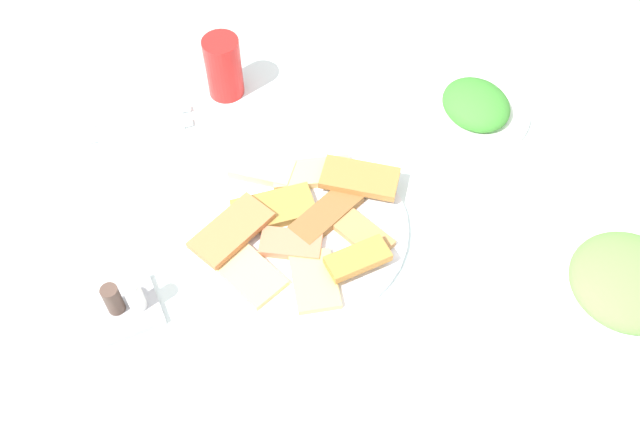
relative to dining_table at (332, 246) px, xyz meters
name	(u,v)px	position (x,y,z in m)	size (l,w,h in m)	color
ground_plane	(328,387)	(0.00, 0.00, -0.64)	(6.00, 6.00, 0.00)	#B0B9AD
dining_table	(332,246)	(0.00, 0.00, 0.00)	(1.24, 0.80, 0.72)	white
pide_platter	(301,224)	(0.05, 0.01, 0.09)	(0.36, 0.35, 0.04)	white
salad_plate_greens	(475,107)	(-0.29, -0.20, 0.10)	(0.20, 0.20, 0.06)	white
salad_plate_rice	(627,283)	(-0.43, 0.19, 0.10)	(0.25, 0.25, 0.06)	white
soda_can	(224,67)	(0.15, -0.32, 0.14)	(0.07, 0.07, 0.12)	red
paper_napkin	(141,125)	(0.31, -0.25, 0.08)	(0.15, 0.15, 0.00)	white
fork	(141,116)	(0.31, -0.27, 0.08)	(0.18, 0.01, 0.01)	silver
spoon	(141,130)	(0.31, -0.24, 0.08)	(0.19, 0.02, 0.01)	silver
condiment_caddy	(127,304)	(0.33, 0.13, 0.10)	(0.11, 0.11, 0.08)	#B2B2B7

